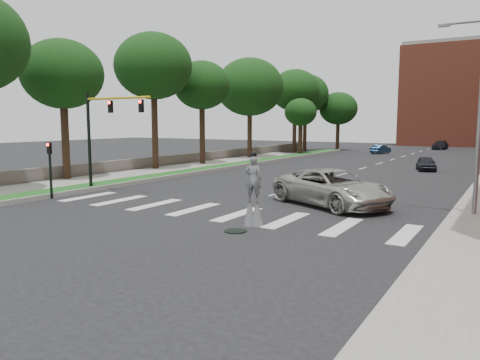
% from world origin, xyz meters
% --- Properties ---
extents(ground_plane, '(160.00, 160.00, 0.00)m').
position_xyz_m(ground_plane, '(0.00, 0.00, 0.00)').
color(ground_plane, black).
rests_on(ground_plane, ground).
extents(grass_median, '(2.00, 60.00, 0.25)m').
position_xyz_m(grass_median, '(-11.50, 20.00, 0.12)').
color(grass_median, '#175119').
rests_on(grass_median, ground).
extents(median_curb, '(0.20, 60.00, 0.28)m').
position_xyz_m(median_curb, '(-10.45, 20.00, 0.14)').
color(median_curb, gray).
rests_on(median_curb, ground).
extents(sidewalk_left, '(4.00, 60.00, 0.18)m').
position_xyz_m(sidewalk_left, '(-14.50, 10.00, 0.09)').
color(sidewalk_left, gray).
rests_on(sidewalk_left, ground).
extents(stone_wall, '(0.50, 56.00, 1.10)m').
position_xyz_m(stone_wall, '(-17.00, 22.00, 0.55)').
color(stone_wall, '#5A544D').
rests_on(stone_wall, ground).
extents(manhole, '(0.90, 0.90, 0.04)m').
position_xyz_m(manhole, '(3.00, -2.00, 0.02)').
color(manhole, black).
rests_on(manhole, ground).
extents(streetlight, '(2.05, 0.20, 9.00)m').
position_xyz_m(streetlight, '(10.90, 6.00, 4.90)').
color(streetlight, slate).
rests_on(streetlight, ground).
extents(traffic_signal, '(5.30, 0.23, 6.20)m').
position_xyz_m(traffic_signal, '(-9.78, 3.00, 4.15)').
color(traffic_signal, black).
rests_on(traffic_signal, ground).
extents(secondary_signal, '(0.25, 0.21, 3.23)m').
position_xyz_m(secondary_signal, '(-10.30, -0.50, 1.95)').
color(secondary_signal, black).
rests_on(secondary_signal, ground).
extents(stilt_performer, '(0.83, 0.63, 3.17)m').
position_xyz_m(stilt_performer, '(3.10, -0.71, 1.32)').
color(stilt_performer, black).
rests_on(stilt_performer, ground).
extents(suv_crossing, '(7.62, 6.05, 1.93)m').
position_xyz_m(suv_crossing, '(4.32, 5.53, 0.96)').
color(suv_crossing, '#B1AEA7').
rests_on(suv_crossing, ground).
extents(car_near, '(2.48, 4.03, 1.28)m').
position_xyz_m(car_near, '(5.44, 27.08, 0.64)').
color(car_near, black).
rests_on(car_near, ground).
extents(car_mid, '(2.15, 3.87, 1.21)m').
position_xyz_m(car_mid, '(-3.85, 47.69, 0.60)').
color(car_mid, '#152C49').
rests_on(car_mid, ground).
extents(car_far, '(2.06, 4.78, 1.37)m').
position_xyz_m(car_far, '(1.78, 62.44, 0.68)').
color(car_far, black).
rests_on(car_far, ground).
extents(tree_1, '(5.91, 5.91, 10.33)m').
position_xyz_m(tree_1, '(-16.19, 5.34, 7.77)').
color(tree_1, black).
rests_on(tree_1, ground).
extents(tree_2, '(6.91, 6.91, 12.22)m').
position_xyz_m(tree_2, '(-15.69, 14.66, 9.24)').
color(tree_2, black).
rests_on(tree_2, ground).
extents(tree_3, '(5.66, 5.66, 10.40)m').
position_xyz_m(tree_3, '(-14.93, 20.91, 7.93)').
color(tree_3, black).
rests_on(tree_3, ground).
extents(tree_4, '(7.99, 7.99, 11.84)m').
position_xyz_m(tree_4, '(-15.18, 30.99, 8.42)').
color(tree_4, black).
rests_on(tree_4, ground).
extents(tree_5, '(6.96, 6.96, 11.75)m').
position_xyz_m(tree_5, '(-15.26, 44.08, 8.75)').
color(tree_5, black).
rests_on(tree_5, ground).
extents(tree_6, '(4.21, 4.21, 7.41)m').
position_xyz_m(tree_6, '(-12.17, 39.12, 5.55)').
color(tree_6, black).
rests_on(tree_6, ground).
extents(tree_7, '(5.81, 5.81, 8.85)m').
position_xyz_m(tree_7, '(-11.46, 51.70, 6.35)').
color(tree_7, black).
rests_on(tree_7, ground).
extents(tree_8, '(6.88, 6.88, 11.39)m').
position_xyz_m(tree_8, '(-15.20, 47.72, 8.43)').
color(tree_8, black).
rests_on(tree_8, ground).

